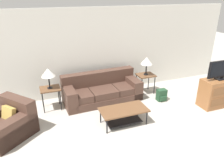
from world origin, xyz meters
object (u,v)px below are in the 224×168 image
object	(u,v)px
table_lamp_left	(48,73)
couch	(102,91)
backpack	(162,95)
side_table_right	(146,77)
table_lamp_right	(147,61)
coffee_table	(124,113)
tv_console	(219,92)
side_table_left	(50,91)
armchair	(7,124)
television	(224,69)

from	to	relation	value
table_lamp_left	couch	bearing A→B (deg)	-0.63
backpack	table_lamp_left	bearing A→B (deg)	168.16
table_lamp_left	backpack	size ratio (longest dim) A/B	1.61
side_table_right	table_lamp_right	bearing A→B (deg)	75.96
table_lamp_left	coffee_table	bearing A→B (deg)	-41.74
side_table_right	tv_console	xyz separation A→B (m)	(1.52, -1.45, -0.14)
side_table_left	table_lamp_right	distance (m)	2.94
coffee_table	side_table_right	xyz separation A→B (m)	(1.34, 1.38, 0.24)
tv_console	backpack	world-z (taller)	tv_console
tv_console	side_table_left	bearing A→B (deg)	161.83
couch	side_table_left	distance (m)	1.47
table_lamp_right	side_table_right	bearing A→B (deg)	-104.04
armchair	tv_console	xyz separation A→B (m)	(5.46, -0.54, 0.12)
couch	backpack	xyz separation A→B (m)	(1.65, -0.63, -0.13)
television	side_table_right	bearing A→B (deg)	136.39
television	table_lamp_left	bearing A→B (deg)	161.84
side_table_right	table_lamp_left	size ratio (longest dim) A/B	1.10
side_table_left	backpack	world-z (taller)	side_table_left
table_lamp_right	television	distance (m)	2.10
table_lamp_left	television	world-z (taller)	television
side_table_left	backpack	bearing A→B (deg)	-11.84
tv_console	backpack	xyz separation A→B (m)	(-1.32, 0.80, -0.23)
television	backpack	size ratio (longest dim) A/B	2.86
armchair	backpack	size ratio (longest dim) A/B	4.03
side_table_right	couch	bearing A→B (deg)	-179.38
table_lamp_right	backpack	size ratio (longest dim) A/B	1.61
couch	television	size ratio (longest dim) A/B	2.28
backpack	couch	bearing A→B (deg)	159.02
coffee_table	couch	bearing A→B (deg)	94.50
table_lamp_right	tv_console	world-z (taller)	table_lamp_right
coffee_table	table_lamp_right	xyz separation A→B (m)	(1.34, 1.38, 0.75)
couch	side_table_left	size ratio (longest dim) A/B	3.68
coffee_table	table_lamp_right	bearing A→B (deg)	45.92
couch	backpack	distance (m)	1.77
backpack	tv_console	bearing A→B (deg)	-31.25
side_table_left	tv_console	bearing A→B (deg)	-18.17
television	backpack	world-z (taller)	television
coffee_table	tv_console	size ratio (longest dim) A/B	1.07
couch	table_lamp_left	distance (m)	1.63
side_table_left	tv_console	distance (m)	4.65
side_table_left	coffee_table	bearing A→B (deg)	-41.74
armchair	television	xyz separation A→B (m)	(5.46, -0.54, 0.80)
coffee_table	backpack	distance (m)	1.71
coffee_table	backpack	world-z (taller)	coffee_table
couch	tv_console	world-z (taller)	couch
table_lamp_right	tv_console	xyz separation A→B (m)	(1.52, -1.45, -0.65)
armchair	table_lamp_left	distance (m)	1.58
side_table_left	backpack	size ratio (longest dim) A/B	1.77
table_lamp_right	backpack	xyz separation A→B (m)	(0.20, -0.65, -0.88)
backpack	armchair	bearing A→B (deg)	-176.48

